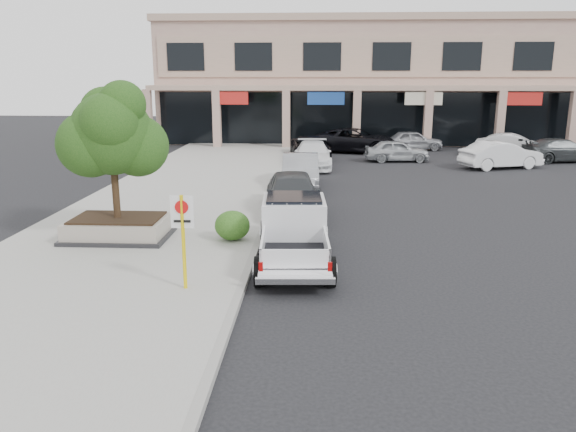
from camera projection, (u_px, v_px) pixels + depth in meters
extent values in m
plane|color=black|center=(305.00, 285.00, 14.22)|extent=(120.00, 120.00, 0.00)
cube|color=gray|center=(157.00, 220.00, 20.30)|extent=(8.00, 52.00, 0.15)
cube|color=gray|center=(266.00, 221.00, 20.10)|extent=(0.20, 52.00, 0.15)
cube|color=tan|center=(414.00, 84.00, 45.65)|extent=(40.00, 10.00, 9.00)
cube|color=tan|center=(417.00, 22.00, 44.49)|extent=(40.40, 10.40, 0.50)
cube|color=tan|center=(427.00, 88.00, 39.79)|extent=(40.00, 2.20, 0.35)
cube|color=tan|center=(148.00, 119.00, 40.53)|extent=(0.55, 0.55, 4.20)
cube|color=black|center=(423.00, 119.00, 41.36)|extent=(39.20, 0.08, 3.90)
cube|color=black|center=(119.00, 236.00, 17.80)|extent=(3.20, 2.20, 0.12)
cube|color=gray|center=(118.00, 226.00, 17.72)|extent=(3.00, 2.00, 0.50)
cube|color=black|center=(118.00, 218.00, 17.65)|extent=(2.70, 1.70, 0.06)
cylinder|color=black|center=(115.00, 182.00, 17.38)|extent=(0.22, 0.22, 2.20)
sphere|color=#173C10|center=(111.00, 134.00, 17.01)|extent=(2.50, 2.50, 2.50)
sphere|color=#173C10|center=(138.00, 146.00, 17.36)|extent=(1.90, 1.90, 1.90)
sphere|color=#173C10|center=(106.00, 113.00, 17.37)|extent=(1.60, 1.60, 1.60)
cylinder|color=yellow|center=(184.00, 243.00, 13.31)|extent=(0.09, 0.09, 2.30)
cube|color=white|center=(182.00, 212.00, 13.12)|extent=(0.55, 0.03, 0.78)
cylinder|color=red|center=(182.00, 207.00, 13.07)|extent=(0.32, 0.02, 0.32)
ellipsoid|color=#1D4A15|center=(232.00, 225.00, 17.45)|extent=(1.10, 0.99, 0.93)
imported|color=#323538|center=(293.00, 194.00, 21.07)|extent=(2.45, 5.07, 1.67)
imported|color=gray|center=(301.00, 171.00, 26.33)|extent=(1.78, 4.82, 1.57)
imported|color=white|center=(313.00, 155.00, 32.11)|extent=(2.21, 5.14, 1.48)
imported|color=black|center=(310.00, 147.00, 35.95)|extent=(2.87, 5.22, 1.39)
imported|color=#A9ADB2|center=(397.00, 151.00, 34.45)|extent=(4.02, 1.84, 1.34)
imported|color=silver|center=(501.00, 155.00, 31.87)|extent=(4.93, 3.04, 1.53)
imported|color=#313537|center=(562.00, 150.00, 34.35)|extent=(5.17, 2.85, 1.42)
imported|color=black|center=(355.00, 140.00, 38.51)|extent=(6.45, 4.08, 1.66)
imported|color=#9E9FA5|center=(413.00, 140.00, 39.71)|extent=(4.22, 2.03, 1.39)
imported|color=silver|center=(513.00, 146.00, 36.12)|extent=(4.85, 3.02, 1.51)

